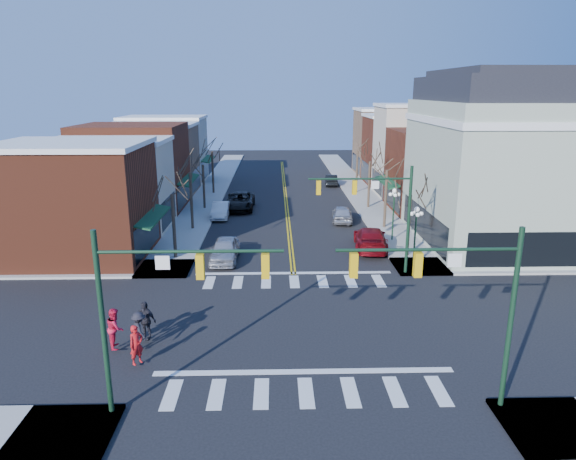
{
  "coord_description": "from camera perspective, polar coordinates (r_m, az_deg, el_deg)",
  "views": [
    {
      "loc": [
        -1.2,
        -24.38,
        11.8
      ],
      "look_at": [
        -0.35,
        8.46,
        2.8
      ],
      "focal_mm": 32.0,
      "sensor_mm": 36.0,
      "label": 1
    }
  ],
  "objects": [
    {
      "name": "bldg_right_brick_b",
      "position": [
        67.9,
        12.91,
        8.56
      ],
      "size": [
        10.0,
        8.0,
        8.5
      ],
      "primitive_type": "cube",
      "color": "maroon",
      "rests_on": "ground"
    },
    {
      "name": "bldg_left_stucco_a",
      "position": [
        46.85,
        -19.29,
        4.56
      ],
      "size": [
        10.0,
        7.0,
        7.5
      ],
      "primitive_type": "cube",
      "color": "#C1B69F",
      "rests_on": "ground"
    },
    {
      "name": "car_right_near",
      "position": [
        39.58,
        9.13,
        -0.95
      ],
      "size": [
        3.03,
        6.08,
        1.7
      ],
      "primitive_type": "imported",
      "rotation": [
        0.0,
        0.0,
        3.03
      ],
      "color": "maroon",
      "rests_on": "ground"
    },
    {
      "name": "victorian_corner",
      "position": [
        43.03,
        23.01,
        7.25
      ],
      "size": [
        12.25,
        14.25,
        13.3
      ],
      "color": "#A0AC95",
      "rests_on": "ground"
    },
    {
      "name": "tree_left_c",
      "position": [
        52.75,
        -9.34,
        4.71
      ],
      "size": [
        0.24,
        0.24,
        4.55
      ],
      "primitive_type": "cylinder",
      "color": "#382B21",
      "rests_on": "ground"
    },
    {
      "name": "traffic_mast_near_right",
      "position": [
        19.6,
        18.89,
        -6.77
      ],
      "size": [
        6.6,
        0.28,
        7.2
      ],
      "color": "#14331E",
      "rests_on": "ground"
    },
    {
      "name": "pedestrian_dark_a",
      "position": [
        25.92,
        -15.58,
        -9.63
      ],
      "size": [
        1.22,
        0.82,
        1.93
      ],
      "primitive_type": "imported",
      "rotation": [
        0.0,
        0.0,
        -0.34
      ],
      "color": "black",
      "rests_on": "sidewalk_left"
    },
    {
      "name": "bldg_left_brick_a",
      "position": [
        39.64,
        -22.63,
        2.78
      ],
      "size": [
        10.0,
        8.5,
        8.0
      ],
      "primitive_type": "cube",
      "color": "maroon",
      "rests_on": "ground"
    },
    {
      "name": "tree_right_b",
      "position": [
        45.38,
        10.78,
        3.34
      ],
      "size": [
        0.24,
        0.24,
        5.18
      ],
      "primitive_type": "cylinder",
      "color": "#382B21",
      "rests_on": "ground"
    },
    {
      "name": "pedestrian_red_a",
      "position": [
        23.87,
        -16.5,
        -12.13
      ],
      "size": [
        0.76,
        0.78,
        1.8
      ],
      "primitive_type": "imported",
      "rotation": [
        0.0,
        0.0,
        0.84
      ],
      "color": "red",
      "rests_on": "sidewalk_left"
    },
    {
      "name": "tree_right_d",
      "position": [
        60.87,
        7.66,
        6.38
      ],
      "size": [
        0.24,
        0.24,
        4.97
      ],
      "primitive_type": "cylinder",
      "color": "#382B21",
      "rests_on": "ground"
    },
    {
      "name": "car_left_near",
      "position": [
        36.74,
        -7.05,
        -2.21
      ],
      "size": [
        2.06,
        4.82,
        1.62
      ],
      "primitive_type": "imported",
      "rotation": [
        0.0,
        0.0,
        -0.03
      ],
      "color": "#AFB0B4",
      "rests_on": "ground"
    },
    {
      "name": "car_left_mid",
      "position": [
        49.26,
        -7.51,
        2.19
      ],
      "size": [
        1.56,
        4.4,
        1.45
      ],
      "primitive_type": "imported",
      "rotation": [
        0.0,
        0.0,
        0.01
      ],
      "color": "silver",
      "rests_on": "ground"
    },
    {
      "name": "car_right_far",
      "position": [
        65.94,
        4.82,
        5.56
      ],
      "size": [
        1.69,
        4.24,
        1.37
      ],
      "primitive_type": "imported",
      "rotation": [
        0.0,
        0.0,
        3.08
      ],
      "color": "black",
      "rests_on": "ground"
    },
    {
      "name": "pedestrian_dark_b",
      "position": [
        25.17,
        -16.19,
        -10.65
      ],
      "size": [
        1.21,
        1.32,
        1.78
      ],
      "primitive_type": "imported",
      "rotation": [
        0.0,
        0.0,
        2.2
      ],
      "color": "black",
      "rests_on": "sidewalk_left"
    },
    {
      "name": "sidewalk_right",
      "position": [
        46.97,
        10.79,
        0.59
      ],
      "size": [
        3.5,
        70.0,
        0.15
      ],
      "primitive_type": "cube",
      "color": "#9E9B93",
      "rests_on": "ground"
    },
    {
      "name": "car_left_far",
      "position": [
        52.44,
        -5.4,
        3.2
      ],
      "size": [
        2.95,
        6.17,
        1.7
      ],
      "primitive_type": "imported",
      "rotation": [
        0.0,
        0.0,
        -0.02
      ],
      "color": "black",
      "rests_on": "ground"
    },
    {
      "name": "tree_left_b",
      "position": [
        44.95,
        -10.69,
        3.14
      ],
      "size": [
        0.24,
        0.24,
        5.04
      ],
      "primitive_type": "cylinder",
      "color": "#382B21",
      "rests_on": "ground"
    },
    {
      "name": "tree_left_a",
      "position": [
        37.32,
        -12.56,
        0.32
      ],
      "size": [
        0.24,
        0.24,
        4.76
      ],
      "primitive_type": "cylinder",
      "color": "#382B21",
      "rests_on": "ground"
    },
    {
      "name": "lamppost_corner",
      "position": [
        35.32,
        14.0,
        0.36
      ],
      "size": [
        0.36,
        0.36,
        4.33
      ],
      "color": "#14331E",
      "rests_on": "ground"
    },
    {
      "name": "bldg_right_brick_a",
      "position": [
        53.41,
        16.86,
        6.27
      ],
      "size": [
        10.0,
        8.5,
        8.0
      ],
      "primitive_type": "cube",
      "color": "maroon",
      "rests_on": "ground"
    },
    {
      "name": "bldg_left_brick_b",
      "position": [
        54.35,
        -16.84,
        6.68
      ],
      "size": [
        10.0,
        9.0,
        8.5
      ],
      "primitive_type": "cube",
      "color": "maroon",
      "rests_on": "ground"
    },
    {
      "name": "ground",
      "position": [
        27.12,
        1.22,
        -10.48
      ],
      "size": [
        160.0,
        160.0,
        0.0
      ],
      "primitive_type": "plane",
      "color": "black",
      "rests_on": "ground"
    },
    {
      "name": "car_right_mid",
      "position": [
        47.57,
        6.06,
        1.82
      ],
      "size": [
        2.26,
        4.65,
        1.53
      ],
      "primitive_type": "imported",
      "rotation": [
        0.0,
        0.0,
        3.04
      ],
      "color": "#B6B6BB",
      "rests_on": "ground"
    },
    {
      "name": "bldg_right_tan",
      "position": [
        75.61,
        11.44,
        9.48
      ],
      "size": [
        10.0,
        8.0,
        9.0
      ],
      "primitive_type": "cube",
      "color": "#967153",
      "rests_on": "ground"
    },
    {
      "name": "tree_right_a",
      "position": [
        37.87,
        13.25,
        0.39
      ],
      "size": [
        0.24,
        0.24,
        4.62
      ],
      "primitive_type": "cylinder",
      "color": "#382B21",
      "rests_on": "ground"
    },
    {
      "name": "pedestrian_red_b",
      "position": [
        25.54,
        -18.65,
        -10.28
      ],
      "size": [
        0.95,
        1.09,
        1.93
      ],
      "primitive_type": "imported",
      "rotation": [
        0.0,
        0.0,
        1.83
      ],
      "color": "red",
      "rests_on": "sidewalk_left"
    },
    {
      "name": "tree_right_c",
      "position": [
        53.11,
        8.99,
        4.95
      ],
      "size": [
        0.24,
        0.24,
        4.83
      ],
      "primitive_type": "cylinder",
      "color": "#382B21",
      "rests_on": "ground"
    },
    {
      "name": "bldg_left_tan",
      "position": [
        62.31,
        -14.87,
        7.53
      ],
      "size": [
        10.0,
        7.5,
        7.8
      ],
      "primitive_type": "cube",
      "color": "#967153",
      "rests_on": "ground"
    },
    {
      "name": "traffic_mast_far_right",
      "position": [
        33.26,
        10.27,
        2.76
      ],
      "size": [
        6.6,
        0.28,
        7.2
      ],
      "color": "#14331E",
      "rests_on": "ground"
    },
    {
      "name": "traffic_mast_near_left",
      "position": [
        18.91,
        -14.78,
        -7.25
      ],
      "size": [
        6.6,
        0.28,
        7.2
      ],
      "color": "#14331E",
      "rests_on": "ground"
    },
    {
      "name": "sidewalk_left",
      "position": [
        46.52,
        -10.77,
        0.45
      ],
      "size": [
        3.5,
        70.0,
        0.15
      ],
      "primitive_type": "cube",
      "color": "#9E9B93",
      "rests_on": "ground"
    },
    {
      "name": "tree_left_d",
      "position": [
        60.54,
        -8.35,
        6.27
      ],
      "size": [
        0.24,
        0.24,
        4.9
      ],
      "primitive_type": "cylinder",
      "color": "#382B21",
      "rests_on": "ground"
    },
    {
      "name": "bldg_left_stucco_b",
      "position": [
        69.8,
        -13.45,
        8.57
      ],
      "size": [
        10.0,
        8.0,
        8.2
      ],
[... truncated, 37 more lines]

